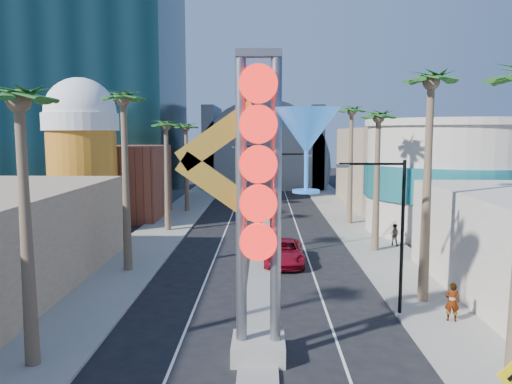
# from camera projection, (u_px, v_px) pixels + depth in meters

# --- Properties ---
(sidewalk_west) EXTENTS (5.00, 100.00, 0.15)m
(sidewalk_west) POSITION_uv_depth(u_px,v_px,m) (172.00, 221.00, 52.71)
(sidewalk_west) COLOR gray
(sidewalk_west) RESTS_ON ground
(sidewalk_east) EXTENTS (5.00, 100.00, 0.15)m
(sidewalk_east) POSITION_uv_depth(u_px,v_px,m) (352.00, 222.00, 52.39)
(sidewalk_east) COLOR gray
(sidewalk_east) RESTS_ON ground
(median) EXTENTS (1.60, 84.00, 0.15)m
(median) POSITION_uv_depth(u_px,v_px,m) (262.00, 217.00, 55.53)
(median) COLOR gray
(median) RESTS_ON ground
(hotel_tower) EXTENTS (20.00, 20.00, 50.00)m
(hotel_tower) POSITION_uv_depth(u_px,v_px,m) (99.00, 16.00, 66.92)
(hotel_tower) COLOR black
(hotel_tower) RESTS_ON ground
(brick_filler_west) EXTENTS (10.00, 10.00, 8.00)m
(brick_filler_west) POSITION_uv_depth(u_px,v_px,m) (118.00, 182.00, 55.35)
(brick_filler_west) COLOR brown
(brick_filler_west) RESTS_ON ground
(filler_east) EXTENTS (10.00, 20.00, 10.00)m
(filler_east) POSITION_uv_depth(u_px,v_px,m) (386.00, 167.00, 64.62)
(filler_east) COLOR #93835F
(filler_east) RESTS_ON ground
(beer_mug) EXTENTS (7.00, 7.00, 14.50)m
(beer_mug) POSITION_uv_depth(u_px,v_px,m) (82.00, 149.00, 46.97)
(beer_mug) COLOR orange
(beer_mug) RESTS_ON ground
(turquoise_building) EXTENTS (16.60, 16.60, 10.60)m
(turquoise_building) POSITION_uv_depth(u_px,v_px,m) (454.00, 177.00, 46.68)
(turquoise_building) COLOR #BCB09F
(turquoise_building) RESTS_ON ground
(canopy) EXTENTS (22.00, 16.00, 22.00)m
(canopy) POSITION_uv_depth(u_px,v_px,m) (263.00, 162.00, 88.81)
(canopy) COLOR slate
(canopy) RESTS_ON ground
(neon_sign) EXTENTS (6.53, 2.60, 12.55)m
(neon_sign) POSITION_uv_depth(u_px,v_px,m) (279.00, 184.00, 19.88)
(neon_sign) COLOR gray
(neon_sign) RESTS_ON ground
(streetlight_0) EXTENTS (3.79, 0.25, 8.00)m
(streetlight_0) POSITION_uv_depth(u_px,v_px,m) (269.00, 193.00, 37.09)
(streetlight_0) COLOR black
(streetlight_0) RESTS_ON ground
(streetlight_1) EXTENTS (3.79, 0.25, 8.00)m
(streetlight_1) POSITION_uv_depth(u_px,v_px,m) (258.00, 170.00, 60.94)
(streetlight_1) COLOR black
(streetlight_1) RESTS_ON ground
(streetlight_2) EXTENTS (3.45, 0.25, 8.00)m
(streetlight_2) POSITION_uv_depth(u_px,v_px,m) (393.00, 223.00, 25.07)
(streetlight_2) COLOR black
(streetlight_2) RESTS_ON ground
(palm_0) EXTENTS (2.40, 2.40, 11.70)m
(palm_0) POSITION_uv_depth(u_px,v_px,m) (20.00, 117.00, 18.79)
(palm_0) COLOR brown
(palm_0) RESTS_ON ground
(palm_1) EXTENTS (2.40, 2.40, 12.70)m
(palm_1) POSITION_uv_depth(u_px,v_px,m) (123.00, 110.00, 32.59)
(palm_1) COLOR brown
(palm_1) RESTS_ON ground
(palm_2) EXTENTS (2.40, 2.40, 11.20)m
(palm_2) POSITION_uv_depth(u_px,v_px,m) (166.00, 132.00, 46.65)
(palm_2) COLOR brown
(palm_2) RESTS_ON ground
(palm_3) EXTENTS (2.40, 2.40, 11.20)m
(palm_3) POSITION_uv_depth(u_px,v_px,m) (186.00, 132.00, 58.57)
(palm_3) COLOR brown
(palm_3) RESTS_ON ground
(palm_5) EXTENTS (2.40, 2.40, 13.20)m
(palm_5) POSITION_uv_depth(u_px,v_px,m) (431.00, 96.00, 26.27)
(palm_5) COLOR brown
(palm_5) RESTS_ON ground
(palm_6) EXTENTS (2.40, 2.40, 11.70)m
(palm_6) POSITION_uv_depth(u_px,v_px,m) (378.00, 125.00, 38.35)
(palm_6) COLOR brown
(palm_6) RESTS_ON ground
(palm_7) EXTENTS (2.40, 2.40, 12.70)m
(palm_7) POSITION_uv_depth(u_px,v_px,m) (352.00, 119.00, 50.16)
(palm_7) COLOR brown
(palm_7) RESTS_ON ground
(red_pickup) EXTENTS (2.83, 6.10, 1.69)m
(red_pickup) POSITION_uv_depth(u_px,v_px,m) (283.00, 252.00, 35.79)
(red_pickup) COLOR maroon
(red_pickup) RESTS_ON ground
(pedestrian_a) EXTENTS (0.79, 0.62, 1.92)m
(pedestrian_a) POSITION_uv_depth(u_px,v_px,m) (452.00, 302.00, 24.38)
(pedestrian_a) COLOR gray
(pedestrian_a) RESTS_ON sidewalk_east
(pedestrian_b) EXTENTS (1.09, 1.02, 1.78)m
(pedestrian_b) POSITION_uv_depth(u_px,v_px,m) (394.00, 235.00, 41.05)
(pedestrian_b) COLOR gray
(pedestrian_b) RESTS_ON sidewalk_east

